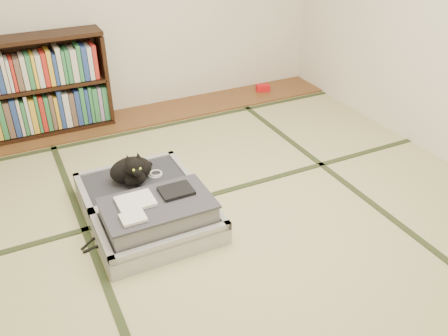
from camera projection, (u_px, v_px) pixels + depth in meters
name	position (u px, v px, depth m)	size (l,w,h in m)	color
floor	(239.00, 223.00, 3.35)	(4.50, 4.50, 0.00)	#C2BB81
wood_strip	(149.00, 115.00, 4.88)	(4.00, 0.50, 0.02)	brown
red_item	(263.00, 88.00, 5.40)	(0.15, 0.09, 0.07)	red
room_shell	(244.00, 11.00, 2.60)	(4.50, 4.50, 4.50)	white
tatami_borders	(210.00, 188.00, 3.73)	(4.00, 4.50, 0.01)	#2D381E
bookcase	(38.00, 88.00, 4.33)	(1.26, 0.29, 0.92)	black
suitcase	(149.00, 207.00, 3.32)	(0.81, 1.08, 0.32)	#BCBDC1
cat	(132.00, 170.00, 3.46)	(0.36, 0.36, 0.29)	black
cable_coil	(155.00, 174.00, 3.60)	(0.11, 0.11, 0.03)	white
hanger	(109.00, 238.00, 3.19)	(0.40, 0.21, 0.01)	black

